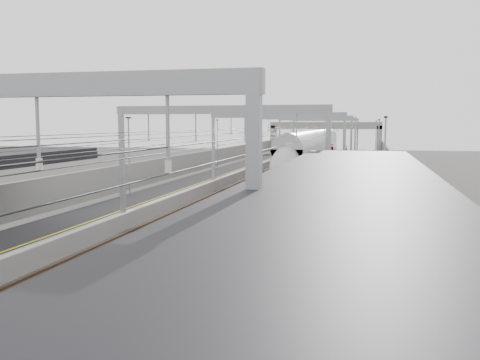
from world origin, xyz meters
The scene contains 12 objects.
platform_left centered at (-8.00, 45.00, 0.50)m, with size 4.00×120.00×1.00m, color black.
platform_right centered at (8.00, 45.00, 0.50)m, with size 4.00×120.00×1.00m, color black.
tracks centered at (0.00, 45.00, 0.05)m, with size 11.40×140.00×0.20m.
overhead_line centered at (0.00, 51.62, 6.14)m, with size 13.00×140.00×6.60m.
canopy_right centered at (8.03, 2.99, 5.09)m, with size 4.40×30.00×4.24m.
overbridge centered at (0.00, 100.00, 5.31)m, with size 22.00×2.20×6.90m.
wall_left centered at (-11.20, 45.00, 1.60)m, with size 0.30×120.00×3.20m, color gray.
wall_right centered at (11.20, 45.00, 1.60)m, with size 0.30×120.00×3.20m, color gray.
train centered at (1.50, 60.33, 2.24)m, with size 2.90×52.90×4.58m.
signal_green centered at (-5.20, 70.77, 2.42)m, with size 0.32×0.32×3.48m.
signal_red_near centered at (3.20, 72.80, 2.42)m, with size 0.32×0.32×3.48m.
signal_red_far centered at (5.40, 67.78, 2.42)m, with size 0.32×0.32×3.48m.
Camera 1 is at (8.50, -8.29, 6.52)m, focal length 40.00 mm.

